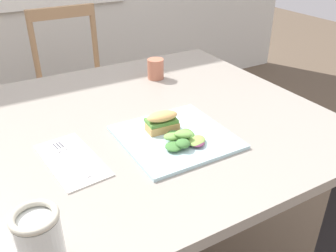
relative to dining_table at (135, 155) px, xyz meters
The scene contains 9 objects.
dining_table is the anchor object (origin of this frame).
chair_wooden_far 1.01m from the dining_table, 83.66° to the left, with size 0.40×0.40×0.87m.
plate_lunch 0.21m from the dining_table, 69.75° to the right, with size 0.29×0.29×0.01m, color silver.
sandwich_half_front 0.20m from the dining_table, 69.84° to the right, with size 0.09×0.06×0.06m.
salad_mixed_greens 0.25m from the dining_table, 73.99° to the right, with size 0.13×0.12×0.03m.
napkin_folded 0.28m from the dining_table, 152.38° to the right, with size 0.12×0.24×0.00m, color silver.
fork_on_napkin 0.28m from the dining_table, 156.24° to the right, with size 0.05×0.19×0.00m.
mason_jar_iced_tea 0.57m from the dining_table, 131.47° to the right, with size 0.08×0.08×0.12m.
cup_extra_side 0.38m from the dining_table, 50.18° to the left, with size 0.06×0.06×0.08m, color #B2664C.
Camera 1 is at (-0.53, -0.69, 1.26)m, focal length 38.85 mm.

